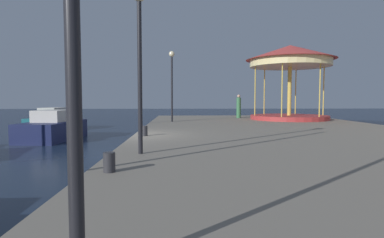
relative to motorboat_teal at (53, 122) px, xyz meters
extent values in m
plane|color=#162338|center=(7.30, -10.05, -0.64)|extent=(120.00, 120.00, 0.00)
cube|color=gray|center=(13.99, -10.05, -0.24)|extent=(13.38, 29.89, 0.80)
cube|color=#19606B|center=(0.00, -0.02, -0.15)|extent=(2.03, 5.01, 0.98)
cube|color=beige|center=(0.01, 0.09, 0.68)|extent=(1.34, 2.23, 0.67)
cube|color=#4C6070|center=(0.07, 1.17, 0.81)|extent=(1.04, 0.16, 0.30)
cube|color=#19214C|center=(2.13, -5.32, -0.13)|extent=(2.56, 4.63, 1.02)
cube|color=beige|center=(2.13, -5.29, 0.70)|extent=(1.68, 2.09, 0.64)
cube|color=#4C6070|center=(2.22, -4.32, 0.82)|extent=(1.29, 0.22, 0.29)
cylinder|color=#B23333|center=(17.03, -0.69, 0.31)|extent=(5.47, 5.47, 0.30)
cylinder|color=gold|center=(17.03, -0.69, 2.19)|extent=(0.28, 0.28, 3.45)
cylinder|color=#F2E099|center=(17.03, -0.69, 4.16)|extent=(5.64, 5.64, 0.50)
cone|color=#C63D38|center=(17.03, -0.69, 4.93)|extent=(6.27, 6.27, 1.03)
cylinder|color=gold|center=(19.52, -0.69, 2.19)|extent=(0.08, 0.08, 3.45)
cylinder|color=gold|center=(18.28, 1.46, 2.19)|extent=(0.08, 0.08, 3.45)
cylinder|color=gold|center=(15.79, 1.46, 2.19)|extent=(0.08, 0.08, 3.45)
cylinder|color=gold|center=(14.55, -0.69, 2.19)|extent=(0.08, 0.08, 3.45)
cylinder|color=gold|center=(15.79, -2.84, 2.19)|extent=(0.08, 0.08, 3.45)
cylinder|color=gold|center=(18.28, -2.84, 2.19)|extent=(0.08, 0.08, 3.45)
cylinder|color=black|center=(8.41, -20.52, 2.17)|extent=(0.12, 0.12, 4.01)
cylinder|color=black|center=(8.15, -14.54, 2.17)|extent=(0.12, 0.12, 4.01)
cylinder|color=black|center=(8.68, -2.58, 2.25)|extent=(0.12, 0.12, 4.17)
sphere|color=#F9E5B2|center=(8.68, -2.58, 4.51)|extent=(0.36, 0.36, 0.36)
cylinder|color=#2D2D33|center=(7.79, -10.42, 0.36)|extent=(0.24, 0.24, 0.40)
cylinder|color=#2D2D33|center=(7.79, -16.66, 0.36)|extent=(0.24, 0.24, 0.40)
cylinder|color=#387247|center=(13.75, 1.27, 0.95)|extent=(0.34, 0.34, 1.57)
sphere|color=tan|center=(13.75, 1.27, 1.85)|extent=(0.24, 0.24, 0.24)
camera|label=1|loc=(9.23, -22.97, 1.64)|focal=29.43mm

